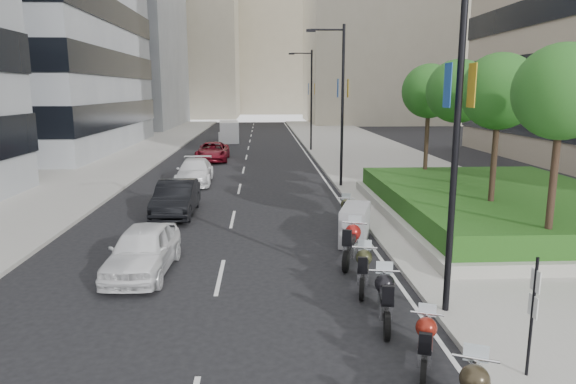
{
  "coord_description": "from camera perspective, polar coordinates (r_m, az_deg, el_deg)",
  "views": [
    {
      "loc": [
        -0.21,
        -10.68,
        5.49
      ],
      "look_at": [
        0.69,
        6.86,
        2.0
      ],
      "focal_mm": 32.0,
      "sensor_mm": 36.0,
      "label": 1
    }
  ],
  "objects": [
    {
      "name": "ground",
      "position": [
        12.01,
        -1.68,
        -15.97
      ],
      "size": [
        160.0,
        160.0,
        0.0
      ],
      "primitive_type": "plane",
      "color": "black",
      "rests_on": "ground"
    },
    {
      "name": "sidewalk_right",
      "position": [
        42.06,
        9.75,
        3.68
      ],
      "size": [
        10.0,
        100.0,
        0.15
      ],
      "primitive_type": "cube",
      "color": "#9E9B93",
      "rests_on": "ground"
    },
    {
      "name": "sidewalk_left",
      "position": [
        42.7,
        -18.98,
        3.34
      ],
      "size": [
        8.0,
        100.0,
        0.15
      ],
      "primitive_type": "cube",
      "color": "#9E9B93",
      "rests_on": "ground"
    },
    {
      "name": "lane_edge",
      "position": [
        41.24,
        2.52,
        3.58
      ],
      "size": [
        0.12,
        100.0,
        0.01
      ],
      "primitive_type": "cube",
      "color": "silver",
      "rests_on": "ground"
    },
    {
      "name": "lane_centre",
      "position": [
        41.07,
        -4.73,
        3.53
      ],
      "size": [
        0.12,
        100.0,
        0.01
      ],
      "primitive_type": "cube",
      "color": "silver",
      "rests_on": "ground"
    },
    {
      "name": "building_grey_far",
      "position": [
        84.65,
        -20.17,
        17.03
      ],
      "size": [
        22.0,
        26.0,
        30.0
      ],
      "primitive_type": "cube",
      "color": "gray",
      "rests_on": "ground"
    },
    {
      "name": "building_cream_right",
      "position": [
        94.2,
        11.32,
        18.66
      ],
      "size": [
        28.0,
        24.0,
        36.0
      ],
      "primitive_type": "cube",
      "color": "#B7AD93",
      "rests_on": "ground"
    },
    {
      "name": "building_cream_left",
      "position": [
        112.69,
        -12.56,
        16.84
      ],
      "size": [
        26.0,
        24.0,
        34.0
      ],
      "primitive_type": "cube",
      "color": "#B7AD93",
      "rests_on": "ground"
    },
    {
      "name": "building_cream_centre",
      "position": [
        131.4,
        -2.06,
        17.13
      ],
      "size": [
        30.0,
        24.0,
        38.0
      ],
      "primitive_type": "cube",
      "color": "#B7AD93",
      "rests_on": "ground"
    },
    {
      "name": "planter",
      "position": [
        23.63,
        22.76,
        -2.22
      ],
      "size": [
        10.0,
        14.0,
        0.4
      ],
      "primitive_type": "cube",
      "color": "#A5A49A",
      "rests_on": "sidewalk_right"
    },
    {
      "name": "hedge",
      "position": [
        23.51,
        22.87,
        -0.79
      ],
      "size": [
        9.4,
        13.4,
        0.8
      ],
      "primitive_type": "cube",
      "color": "#1B3D11",
      "rests_on": "planter"
    },
    {
      "name": "tree_0",
      "position": [
        17.07,
        28.17,
        9.71
      ],
      "size": [
        2.8,
        2.8,
        6.3
      ],
      "color": "#332319",
      "rests_on": "planter"
    },
    {
      "name": "tree_1",
      "position": [
        20.61,
        22.43,
        10.22
      ],
      "size": [
        2.8,
        2.8,
        6.3
      ],
      "color": "#332319",
      "rests_on": "planter"
    },
    {
      "name": "tree_2",
      "position": [
        24.3,
        18.38,
        10.52
      ],
      "size": [
        2.8,
        2.8,
        6.3
      ],
      "color": "#332319",
      "rests_on": "planter"
    },
    {
      "name": "tree_3",
      "position": [
        28.07,
        15.41,
        10.71
      ],
      "size": [
        2.8,
        2.8,
        6.3
      ],
      "color": "#332319",
      "rests_on": "planter"
    },
    {
      "name": "lamp_post_0",
      "position": [
        12.48,
        17.7,
        8.76
      ],
      "size": [
        2.34,
        0.45,
        9.0
      ],
      "color": "black",
      "rests_on": "ground"
    },
    {
      "name": "lamp_post_1",
      "position": [
        29.01,
        5.78,
        10.34
      ],
      "size": [
        2.34,
        0.45,
        9.0
      ],
      "color": "black",
      "rests_on": "ground"
    },
    {
      "name": "lamp_post_2",
      "position": [
        46.89,
        2.42,
        10.71
      ],
      "size": [
        2.34,
        0.45,
        9.0
      ],
      "color": "black",
      "rests_on": "ground"
    },
    {
      "name": "parking_sign",
      "position": [
        10.81,
        25.53,
        -11.84
      ],
      "size": [
        0.06,
        0.32,
        2.5
      ],
      "color": "black",
      "rests_on": "ground"
    },
    {
      "name": "motorcycle_1",
      "position": [
        11.0,
        15.01,
        -15.97
      ],
      "size": [
        0.88,
        1.92,
        1.0
      ],
      "rotation": [
        0.0,
        0.0,
        1.23
      ],
      "color": "black",
      "rests_on": "ground"
    },
    {
      "name": "motorcycle_2",
      "position": [
        12.71,
        10.73,
        -11.55
      ],
      "size": [
        0.76,
        2.28,
        1.14
      ],
      "rotation": [
        0.0,
        0.0,
        1.4
      ],
      "color": "black",
      "rests_on": "ground"
    },
    {
      "name": "motorcycle_3",
      "position": [
        14.66,
        8.38,
        -8.47
      ],
      "size": [
        0.79,
        2.13,
        1.08
      ],
      "rotation": [
        0.0,
        0.0,
        1.33
      ],
      "color": "black",
      "rests_on": "ground"
    },
    {
      "name": "motorcycle_4",
      "position": [
        16.72,
        7.05,
        -5.68
      ],
      "size": [
        1.07,
        2.35,
        1.22
      ],
      "rotation": [
        0.0,
        0.0,
        1.23
      ],
      "color": "black",
      "rests_on": "ground"
    },
    {
      "name": "motorcycle_5",
      "position": [
        18.93,
        7.45,
        -3.6
      ],
      "size": [
        1.5,
        2.38,
        1.35
      ],
      "rotation": [
        0.0,
        0.0,
        1.28
      ],
      "color": "black",
      "rests_on": "ground"
    },
    {
      "name": "motorcycle_6",
      "position": [
        21.41,
        6.46,
        -2.16
      ],
      "size": [
        0.69,
        2.08,
        1.04
      ],
      "rotation": [
        0.0,
        0.0,
        1.42
      ],
      "color": "black",
      "rests_on": "ground"
    },
    {
      "name": "car_a",
      "position": [
        16.28,
        -15.81,
        -6.2
      ],
      "size": [
        1.89,
        4.36,
        1.46
      ],
      "primitive_type": "imported",
      "rotation": [
        0.0,
        0.0,
        -0.04
      ],
      "color": "white",
      "rests_on": "ground"
    },
    {
      "name": "car_b",
      "position": [
        23.41,
        -12.32,
        -0.67
      ],
      "size": [
        1.62,
        4.65,
        1.53
      ],
      "primitive_type": "imported",
      "rotation": [
        0.0,
        0.0,
        0.0
      ],
      "color": "black",
      "rests_on": "ground"
    },
    {
      "name": "car_c",
      "position": [
        31.17,
        -10.32,
        2.26
      ],
      "size": [
        2.19,
        5.04,
        1.44
      ],
      "primitive_type": "imported",
      "rotation": [
        0.0,
        0.0,
        0.03
      ],
      "color": "white",
      "rests_on": "ground"
    },
    {
      "name": "car_d",
      "position": [
        41.08,
        -8.37,
        4.47
      ],
      "size": [
        2.48,
        5.29,
        1.46
      ],
      "primitive_type": "imported",
      "rotation": [
        0.0,
        0.0,
        0.01
      ],
      "color": "maroon",
      "rests_on": "ground"
    },
    {
      "name": "delivery_van",
      "position": [
        56.12,
        -6.59,
        6.59
      ],
      "size": [
        2.38,
        5.32,
        2.17
      ],
      "rotation": [
        0.0,
        0.0,
        0.08
      ],
      "color": "white",
      "rests_on": "ground"
    }
  ]
}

